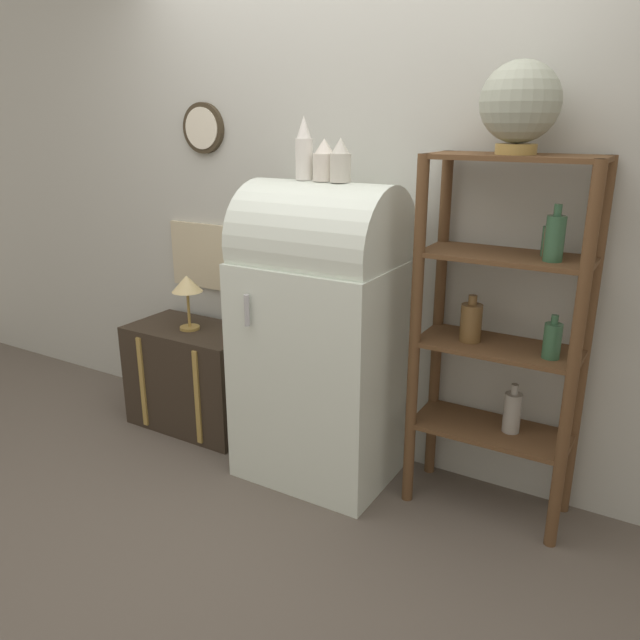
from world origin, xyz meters
The scene contains 10 objects.
ground_plane centered at (0.00, 0.00, 0.00)m, with size 12.00×12.00×0.00m, color #60564C.
wall_back centered at (-0.01, 0.57, 1.35)m, with size 7.00×0.09×2.70m.
refrigerator centered at (0.00, 0.25, 0.75)m, with size 0.72×0.63×1.45m.
suitcase_trunk centered at (-0.88, 0.30, 0.30)m, with size 0.74×0.43×0.59m.
shelf_unit centered at (0.83, 0.36, 0.90)m, with size 0.70×0.34×1.58m.
globe centered at (0.81, 0.35, 1.77)m, with size 0.30×0.30×0.34m.
vase_left centered at (-0.10, 0.26, 1.58)m, with size 0.08×0.08×0.28m.
vase_center centered at (0.01, 0.26, 1.53)m, with size 0.10×0.10×0.18m.
vase_right centered at (0.10, 0.25, 1.54)m, with size 0.09×0.09×0.19m.
desk_lamp centered at (-0.87, 0.28, 0.83)m, with size 0.17×0.17×0.31m.
Camera 1 is at (1.44, -2.18, 1.71)m, focal length 35.00 mm.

